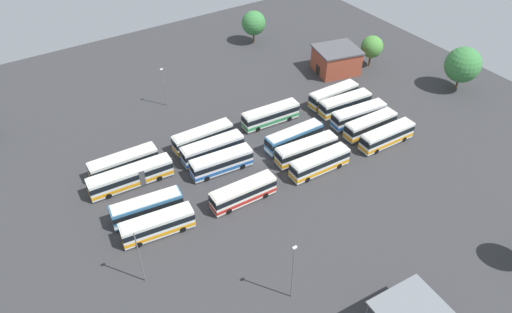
{
  "coord_description": "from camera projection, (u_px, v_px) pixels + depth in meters",
  "views": [
    {
      "loc": [
        34.71,
        52.57,
        51.84
      ],
      "look_at": [
        1.31,
        1.05,
        1.49
      ],
      "focal_mm": 32.89,
      "sensor_mm": 36.0,
      "label": 1
    }
  ],
  "objects": [
    {
      "name": "lamp_post_by_building",
      "position": [
        293.0,
        271.0,
        56.57
      ],
      "size": [
        0.56,
        0.28,
        9.7
      ],
      "color": "slate",
      "rests_on": "ground_plane"
    },
    {
      "name": "tree_east_edge",
      "position": [
        254.0,
        23.0,
        112.92
      ],
      "size": [
        5.81,
        5.81,
        8.06
      ],
      "color": "brown",
      "rests_on": "ground_plane"
    },
    {
      "name": "ground_plane",
      "position": [
        259.0,
        157.0,
        81.58
      ],
      "size": [
        120.7,
        120.7,
        0.0
      ],
      "primitive_type": "plane",
      "color": "#333335"
    },
    {
      "name": "bus_row3_slot0",
      "position": [
        124.0,
        163.0,
        77.61
      ],
      "size": [
        11.42,
        2.96,
        3.42
      ],
      "color": "silver",
      "rests_on": "ground_plane"
    },
    {
      "name": "bus_row1_slot4",
      "position": [
        320.0,
        163.0,
        77.65
      ],
      "size": [
        10.82,
        2.95,
        3.42
      ],
      "color": "silver",
      "rests_on": "ground_plane"
    },
    {
      "name": "bus_row2_slot1",
      "position": [
        213.0,
        149.0,
        80.55
      ],
      "size": [
        11.19,
        3.22,
        3.42
      ],
      "color": "silver",
      "rests_on": "ground_plane"
    },
    {
      "name": "bus_row0_slot2",
      "position": [
        359.0,
        115.0,
        88.55
      ],
      "size": [
        11.26,
        3.67,
        3.42
      ],
      "color": "silver",
      "rests_on": "ground_plane"
    },
    {
      "name": "bus_row0_slot0",
      "position": [
        333.0,
        95.0,
        93.91
      ],
      "size": [
        10.83,
        2.7,
        3.42
      ],
      "color": "silver",
      "rests_on": "ground_plane"
    },
    {
      "name": "bus_row3_slot3",
      "position": [
        147.0,
        208.0,
        69.6
      ],
      "size": [
        10.85,
        3.94,
        3.42
      ],
      "color": "teal",
      "rests_on": "ground_plane"
    },
    {
      "name": "bus_row0_slot4",
      "position": [
        387.0,
        136.0,
        83.37
      ],
      "size": [
        10.94,
        2.87,
        3.42
      ],
      "color": "silver",
      "rests_on": "ground_plane"
    },
    {
      "name": "tree_west_edge",
      "position": [
        372.0,
        47.0,
        104.12
      ],
      "size": [
        4.92,
        4.92,
        7.17
      ],
      "color": "brown",
      "rests_on": "ground_plane"
    },
    {
      "name": "maintenance_shelter",
      "position": [
        410.0,
        308.0,
        54.01
      ],
      "size": [
        8.37,
        6.76,
        4.25
      ],
      "color": "slate",
      "rests_on": "ground_plane"
    },
    {
      "name": "bus_row1_slot2",
      "position": [
        294.0,
        137.0,
        83.03
      ],
      "size": [
        11.1,
        2.71,
        3.42
      ],
      "color": "teal",
      "rests_on": "ground_plane"
    },
    {
      "name": "bus_row2_slot0",
      "position": [
        203.0,
        137.0,
        83.14
      ],
      "size": [
        11.09,
        2.74,
        3.42
      ],
      "color": "silver",
      "rests_on": "ground_plane"
    },
    {
      "name": "tree_northeast",
      "position": [
        463.0,
        65.0,
        95.54
      ],
      "size": [
        7.27,
        7.27,
        9.39
      ],
      "color": "brown",
      "rests_on": "ground_plane"
    },
    {
      "name": "bus_row2_slot4",
      "position": [
        243.0,
        192.0,
        72.14
      ],
      "size": [
        10.73,
        2.88,
        3.42
      ],
      "color": "silver",
      "rests_on": "ground_plane"
    },
    {
      "name": "bus_row1_slot3",
      "position": [
        306.0,
        149.0,
        80.37
      ],
      "size": [
        11.42,
        3.47,
        3.42
      ],
      "color": "silver",
      "rests_on": "ground_plane"
    },
    {
      "name": "bus_row3_slot1",
      "position": [
        131.0,
        176.0,
        75.0
      ],
      "size": [
        13.7,
        3.38,
        3.42
      ],
      "color": "silver",
      "rests_on": "ground_plane"
    },
    {
      "name": "lamp_post_far_corner",
      "position": [
        139.0,
        255.0,
        58.45
      ],
      "size": [
        0.56,
        0.28,
        9.67
      ],
      "color": "slate",
      "rests_on": "ground_plane"
    },
    {
      "name": "bus_row0_slot3",
      "position": [
        370.0,
        125.0,
        85.97
      ],
      "size": [
        10.7,
        2.86,
        3.42
      ],
      "color": "silver",
      "rests_on": "ground_plane"
    },
    {
      "name": "bus_row1_slot0",
      "position": [
        271.0,
        115.0,
        88.47
      ],
      "size": [
        11.43,
        3.3,
        3.42
      ],
      "color": "silver",
      "rests_on": "ground_plane"
    },
    {
      "name": "bus_row2_slot2",
      "position": [
        221.0,
        162.0,
        77.72
      ],
      "size": [
        10.76,
        3.53,
        3.42
      ],
      "color": "silver",
      "rests_on": "ground_plane"
    },
    {
      "name": "bus_row0_slot1",
      "position": [
        345.0,
        104.0,
        91.5
      ],
      "size": [
        10.99,
        3.51,
        3.42
      ],
      "color": "silver",
      "rests_on": "ground_plane"
    },
    {
      "name": "depot_building",
      "position": [
        336.0,
        60.0,
        103.41
      ],
      "size": [
        10.81,
        10.06,
        5.5
      ],
      "color": "#99422D",
      "rests_on": "ground_plane"
    },
    {
      "name": "bus_row3_slot4",
      "position": [
        158.0,
        225.0,
        66.96
      ],
      "size": [
        10.76,
        3.9,
        3.42
      ],
      "color": "silver",
      "rests_on": "ground_plane"
    },
    {
      "name": "lamp_post_near_entrance",
      "position": [
        164.0,
        86.0,
        91.47
      ],
      "size": [
        0.56,
        0.28,
        8.26
      ],
      "color": "slate",
      "rests_on": "ground_plane"
    }
  ]
}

